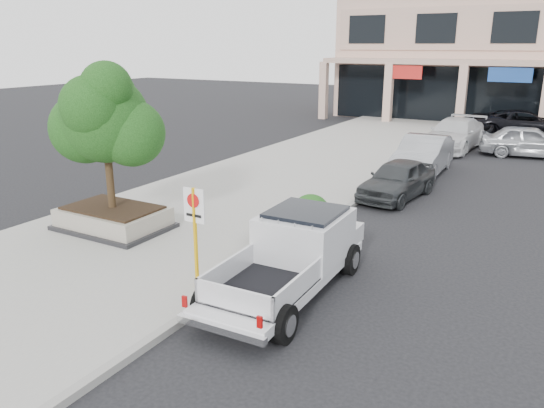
{
  "coord_description": "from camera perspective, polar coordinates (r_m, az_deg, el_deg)",
  "views": [
    {
      "loc": [
        4.81,
        -10.06,
        5.43
      ],
      "look_at": [
        -1.82,
        1.5,
        1.41
      ],
      "focal_mm": 35.0,
      "sensor_mm": 36.0,
      "label": 1
    }
  ],
  "objects": [
    {
      "name": "curb_car_a",
      "position": [
        19.91,
        13.34,
        2.61
      ],
      "size": [
        2.16,
        4.31,
        1.41
      ],
      "primitive_type": "imported",
      "rotation": [
        0.0,
        0.0,
        -0.12
      ],
      "color": "#2E3133",
      "rests_on": "ground"
    },
    {
      "name": "lot_car_a",
      "position": [
        29.55,
        25.95,
        6.07
      ],
      "size": [
        4.85,
        2.51,
        1.58
      ],
      "primitive_type": "imported",
      "rotation": [
        0.0,
        0.0,
        1.72
      ],
      "color": "#ADB0B5",
      "rests_on": "ground"
    },
    {
      "name": "ground",
      "position": [
        12.41,
        3.89,
        -9.2
      ],
      "size": [
        120.0,
        120.0,
        0.0
      ],
      "primitive_type": "plane",
      "color": "black",
      "rests_on": "ground"
    },
    {
      "name": "curb_car_c",
      "position": [
        30.18,
        19.02,
        7.1
      ],
      "size": [
        2.76,
        5.82,
        1.64
      ],
      "primitive_type": "imported",
      "rotation": [
        0.0,
        0.0,
        -0.08
      ],
      "color": "silver",
      "rests_on": "ground"
    },
    {
      "name": "hedge",
      "position": [
        16.15,
        4.24,
        -0.58
      ],
      "size": [
        1.1,
        0.99,
        0.93
      ],
      "primitive_type": "ellipsoid",
      "color": "#164313",
      "rests_on": "sidewalk"
    },
    {
      "name": "planter_tree",
      "position": [
        15.83,
        -16.83,
        8.77
      ],
      "size": [
        2.9,
        2.55,
        4.0
      ],
      "color": "#322413",
      "rests_on": "planter"
    },
    {
      "name": "planter",
      "position": [
        16.46,
        -16.68,
        -1.45
      ],
      "size": [
        3.2,
        2.2,
        0.68
      ],
      "color": "black",
      "rests_on": "sidewalk"
    },
    {
      "name": "lot_car_d",
      "position": [
        36.1,
        25.55,
        7.82
      ],
      "size": [
        6.27,
        3.97,
        1.61
      ],
      "primitive_type": "imported",
      "rotation": [
        0.0,
        0.0,
        1.81
      ],
      "color": "black",
      "rests_on": "ground"
    },
    {
      "name": "curb_car_b",
      "position": [
        23.95,
        15.92,
        5.06
      ],
      "size": [
        1.88,
        5.04,
        1.65
      ],
      "primitive_type": "imported",
      "rotation": [
        0.0,
        0.0,
        0.03
      ],
      "color": "#97999E",
      "rests_on": "ground"
    },
    {
      "name": "curb_car_d",
      "position": [
        35.65,
        21.53,
        7.96
      ],
      "size": [
        2.46,
        4.89,
        1.33
      ],
      "primitive_type": "imported",
      "rotation": [
        0.0,
        0.0,
        -0.06
      ],
      "color": "black",
      "rests_on": "ground"
    },
    {
      "name": "sidewalk",
      "position": [
        19.83,
        -2.76,
        1.11
      ],
      "size": [
        8.0,
        52.0,
        0.15
      ],
      "primitive_type": "cube",
      "color": "gray",
      "rests_on": "ground"
    },
    {
      "name": "curb",
      "position": [
        18.09,
        7.86,
        -0.59
      ],
      "size": [
        0.2,
        52.0,
        0.15
      ],
      "primitive_type": "cube",
      "color": "gray",
      "rests_on": "ground"
    },
    {
      "name": "no_parking_sign",
      "position": [
        11.83,
        -8.31,
        -2.1
      ],
      "size": [
        0.55,
        0.09,
        2.3
      ],
      "color": "#E1A40B",
      "rests_on": "sidewalk"
    },
    {
      "name": "pickup_truck",
      "position": [
        11.84,
        1.52,
        -5.88
      ],
      "size": [
        2.18,
        5.55,
        1.73
      ],
      "primitive_type": null,
      "rotation": [
        0.0,
        0.0,
        0.03
      ],
      "color": "silver",
      "rests_on": "ground"
    }
  ]
}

